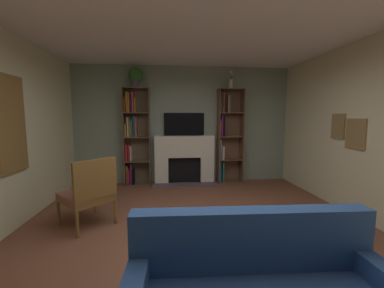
{
  "coord_description": "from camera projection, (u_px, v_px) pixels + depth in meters",
  "views": [
    {
      "loc": [
        -0.42,
        -2.73,
        1.58
      ],
      "look_at": [
        0.0,
        1.19,
        1.13
      ],
      "focal_mm": 22.27,
      "sensor_mm": 36.0,
      "label": 1
    }
  ],
  "objects": [
    {
      "name": "bookshelf_left",
      "position": [
        134.0,
        136.0,
        5.5
      ],
      "size": [
        0.59,
        0.3,
        2.23
      ],
      "color": "brown",
      "rests_on": "ground_plane"
    },
    {
      "name": "wall_back_accent",
      "position": [
        184.0,
        125.0,
        5.73
      ],
      "size": [
        5.21,
        0.06,
        2.76
      ],
      "primitive_type": "cube",
      "color": "gray",
      "rests_on": "ground_plane"
    },
    {
      "name": "ceiling",
      "position": [
        204.0,
        5.0,
        2.6
      ],
      "size": [
        5.21,
        6.08,
        0.06
      ],
      "primitive_type": "cube",
      "color": "white",
      "rests_on": "wall_back_accent"
    },
    {
      "name": "potted_plant",
      "position": [
        135.0,
        76.0,
        5.31
      ],
      "size": [
        0.32,
        0.32,
        0.44
      ],
      "color": "#52495E",
      "rests_on": "bookshelf_left"
    },
    {
      "name": "fireplace",
      "position": [
        184.0,
        158.0,
        5.68
      ],
      "size": [
        1.51,
        0.52,
        1.13
      ],
      "color": "white",
      "rests_on": "ground_plane"
    },
    {
      "name": "vase_with_flowers",
      "position": [
        231.0,
        83.0,
        5.56
      ],
      "size": [
        0.11,
        0.11,
        0.41
      ],
      "color": "beige",
      "rests_on": "bookshelf_right"
    },
    {
      "name": "tv",
      "position": [
        184.0,
        124.0,
        5.67
      ],
      "size": [
        0.95,
        0.06,
        0.53
      ],
      "primitive_type": "cube",
      "color": "black",
      "rests_on": "fireplace"
    },
    {
      "name": "ground_plane",
      "position": [
        202.0,
        246.0,
        2.92
      ],
      "size": [
        7.15,
        7.15,
        0.0
      ],
      "primitive_type": "plane",
      "color": "brown"
    },
    {
      "name": "armchair",
      "position": [
        89.0,
        193.0,
        3.41
      ],
      "size": [
        0.89,
        0.89,
        1.0
      ],
      "color": "brown",
      "rests_on": "ground_plane"
    },
    {
      "name": "bookshelf_right",
      "position": [
        227.0,
        135.0,
        5.72
      ],
      "size": [
        0.59,
        0.32,
        2.23
      ],
      "color": "brown",
      "rests_on": "ground_plane"
    }
  ]
}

